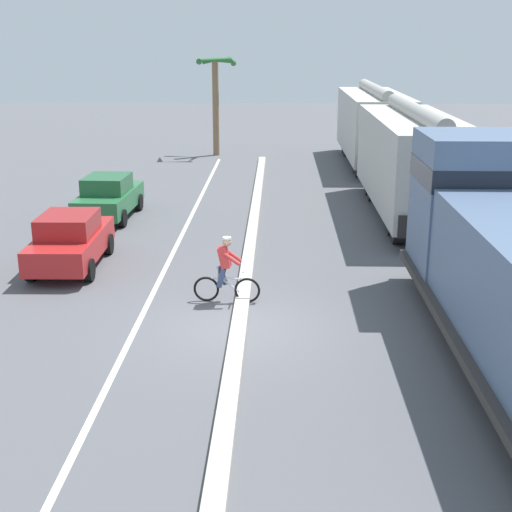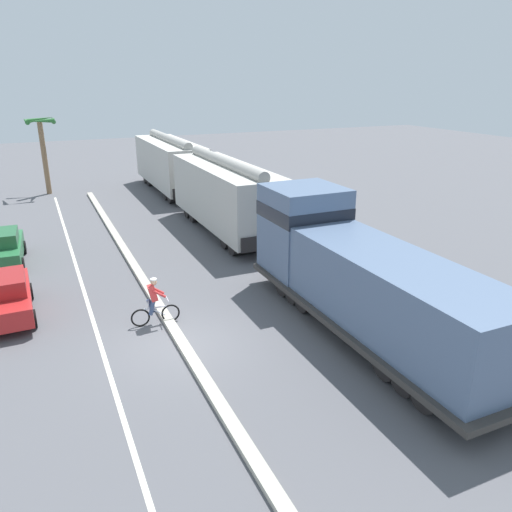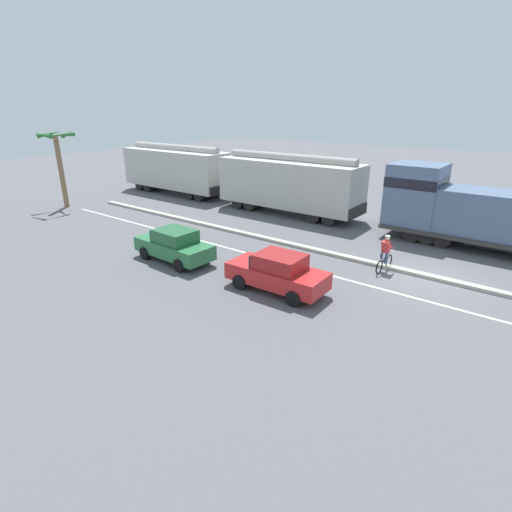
% 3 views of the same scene
% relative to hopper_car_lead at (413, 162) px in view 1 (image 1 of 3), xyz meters
% --- Properties ---
extents(ground_plane, '(120.00, 120.00, 0.00)m').
position_rel_hopper_car_lead_xyz_m(ground_plane, '(-5.85, -11.03, -2.08)').
color(ground_plane, '#56565B').
extents(median_curb, '(0.36, 36.00, 0.16)m').
position_rel_hopper_car_lead_xyz_m(median_curb, '(-5.85, -5.03, -2.00)').
color(median_curb, '#B2AD9E').
rests_on(median_curb, ground).
extents(lane_stripe, '(0.14, 36.00, 0.01)m').
position_rel_hopper_car_lead_xyz_m(lane_stripe, '(-8.25, -5.03, -2.07)').
color(lane_stripe, silver).
rests_on(lane_stripe, ground).
extents(hopper_car_lead, '(2.90, 10.60, 4.18)m').
position_rel_hopper_car_lead_xyz_m(hopper_car_lead, '(0.00, 0.00, 0.00)').
color(hopper_car_lead, '#B8B6AE').
rests_on(hopper_car_lead, ground).
extents(hopper_car_middle, '(2.90, 10.60, 4.18)m').
position_rel_hopper_car_lead_xyz_m(hopper_car_middle, '(0.00, 11.60, 0.00)').
color(hopper_car_middle, beige).
rests_on(hopper_car_middle, ground).
extents(parked_car_red, '(1.91, 4.24, 1.62)m').
position_rel_hopper_car_lead_xyz_m(parked_car_red, '(-11.00, -6.59, -1.26)').
color(parked_car_red, red).
rests_on(parked_car_red, ground).
extents(parked_car_green, '(1.96, 4.26, 1.62)m').
position_rel_hopper_car_lead_xyz_m(parked_car_green, '(-11.25, -0.63, -1.26)').
color(parked_car_green, '#286B3D').
rests_on(parked_car_green, ground).
extents(cyclist, '(1.71, 0.48, 1.71)m').
position_rel_hopper_car_lead_xyz_m(cyclist, '(-6.27, -9.35, -1.26)').
color(cyclist, black).
rests_on(cyclist, ground).
extents(palm_tree_near, '(2.31, 2.27, 5.67)m').
position_rel_hopper_car_lead_xyz_m(palm_tree_near, '(-8.51, 14.50, 1.94)').
color(palm_tree_near, '#846647').
rests_on(palm_tree_near, ground).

